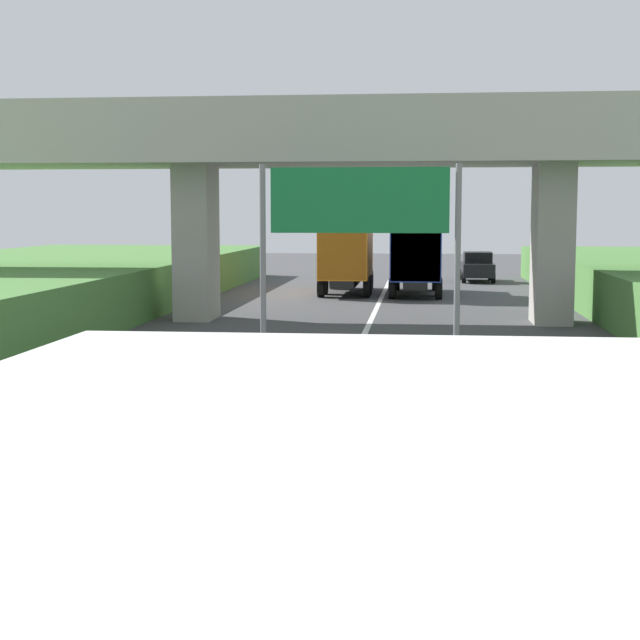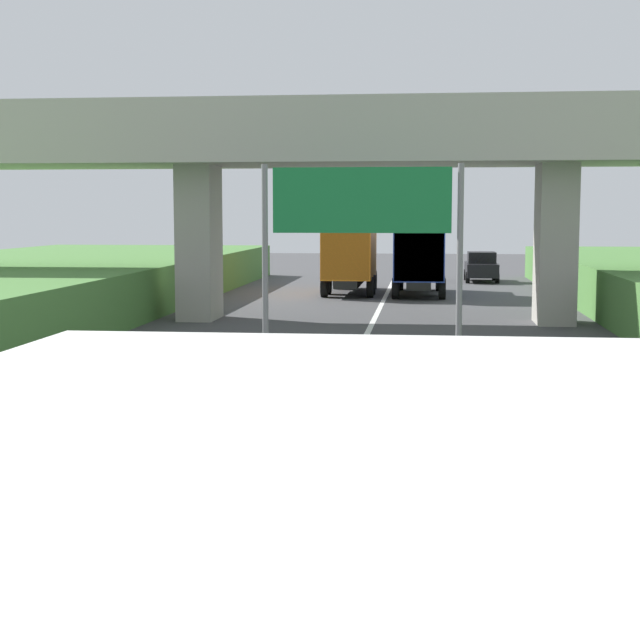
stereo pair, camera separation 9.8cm
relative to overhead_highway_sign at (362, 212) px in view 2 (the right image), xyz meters
name	(u,v)px [view 2 (the right image)]	position (x,y,z in m)	size (l,w,h in m)	color
lane_centre_stripe	(358,352)	(0.00, -1.21, -3.93)	(0.20, 103.64, 0.01)	white
overpass_bridge	(374,157)	(0.00, 6.75, 1.98)	(40.00, 4.80, 7.83)	#ADA89E
overhead_highway_sign	(362,212)	(0.00, 0.00, 0.00)	(5.88, 0.18, 5.33)	slate
truck_blue	(419,255)	(1.57, 18.36, -2.00)	(2.44, 7.30, 3.44)	black
truck_orange	(351,254)	(-1.76, 18.97, -2.00)	(2.44, 7.30, 3.44)	black
car_black	(481,267)	(5.05, 27.96, -3.08)	(1.86, 4.10, 1.72)	black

